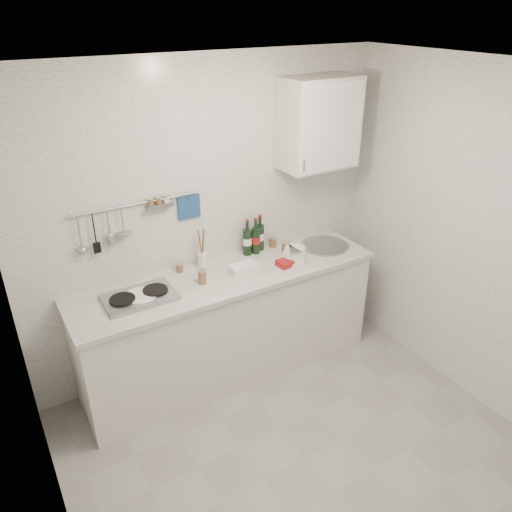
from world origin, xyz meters
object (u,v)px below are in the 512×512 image
(wall_cabinet, at_px, (319,123))
(utensil_crock, at_px, (203,258))
(plate_stack_hob, at_px, (140,297))
(wine_bottles, at_px, (254,235))
(plate_stack_sink, at_px, (294,255))

(wall_cabinet, xyz_separation_m, utensil_crock, (-1.01, 0.08, -0.95))
(wall_cabinet, height_order, plate_stack_hob, wall_cabinet)
(wall_cabinet, distance_m, utensil_crock, 1.39)
(plate_stack_hob, bearing_deg, wine_bottles, 12.01)
(plate_stack_hob, bearing_deg, wall_cabinet, 4.64)
(wall_cabinet, bearing_deg, plate_stack_sink, -149.22)
(wall_cabinet, xyz_separation_m, plate_stack_sink, (-0.33, -0.20, -0.98))
(plate_stack_sink, relative_size, utensil_crock, 0.69)
(wall_cabinet, relative_size, plate_stack_sink, 3.05)
(plate_stack_hob, relative_size, utensil_crock, 0.75)
(wall_cabinet, height_order, plate_stack_sink, wall_cabinet)
(plate_stack_sink, bearing_deg, plate_stack_hob, 176.98)
(wall_cabinet, bearing_deg, plate_stack_hob, -175.36)
(wine_bottles, bearing_deg, plate_stack_hob, -167.99)
(plate_stack_hob, distance_m, plate_stack_sink, 1.27)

